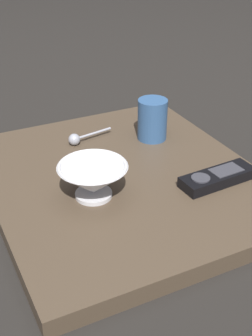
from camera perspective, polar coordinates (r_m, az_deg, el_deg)
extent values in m
plane|color=black|center=(1.00, -0.44, -2.46)|extent=(6.00, 6.00, 0.00)
cube|color=#4C3D2D|center=(0.99, -0.44, -1.58)|extent=(0.63, 0.56, 0.04)
cylinder|color=silver|center=(0.91, -4.05, -3.28)|extent=(0.07, 0.07, 0.01)
cone|color=silver|center=(0.89, -4.13, -1.47)|extent=(0.14, 0.14, 0.06)
torus|color=silver|center=(0.88, -4.20, 0.19)|extent=(0.14, 0.14, 0.01)
cylinder|color=#33598C|center=(1.12, 3.30, 6.06)|extent=(0.07, 0.07, 0.10)
cylinder|color=#A3A5B2|center=(1.13, -3.99, 4.34)|extent=(0.02, 0.10, 0.01)
sphere|color=#A3A5B2|center=(1.10, -6.47, 3.55)|extent=(0.03, 0.03, 0.03)
cube|color=black|center=(0.97, 11.37, -1.18)|extent=(0.06, 0.17, 0.02)
cylinder|color=#3A3A42|center=(0.93, 9.29, -1.24)|extent=(0.04, 0.04, 0.00)
cube|color=#3A3A42|center=(0.97, 12.38, -0.24)|extent=(0.04, 0.07, 0.00)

